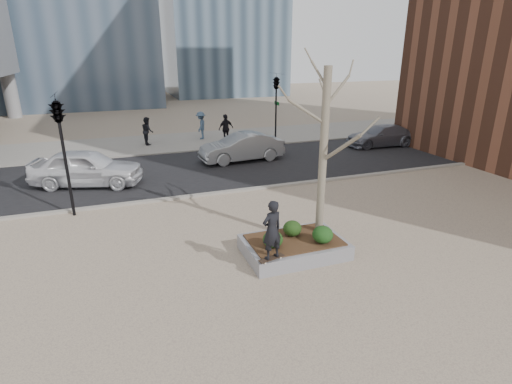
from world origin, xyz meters
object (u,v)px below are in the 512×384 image
object	(u,v)px
planter	(294,247)
skateboarder	(272,230)
skateboard	(271,259)
police_car	(87,168)

from	to	relation	value
planter	skateboarder	distance (m)	1.81
skateboard	skateboarder	world-z (taller)	skateboarder
planter	skateboard	distance (m)	1.43
skateboard	police_car	distance (m)	11.23
skateboard	police_car	bearing A→B (deg)	101.69
skateboard	skateboarder	xyz separation A→B (m)	(0.00, -0.00, 0.87)
planter	skateboard	xyz separation A→B (m)	(-1.10, -0.88, 0.26)
skateboarder	skateboard	bearing A→B (deg)	-105.80
police_car	planter	bearing A→B (deg)	-128.36
skateboarder	police_car	world-z (taller)	skateboarder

